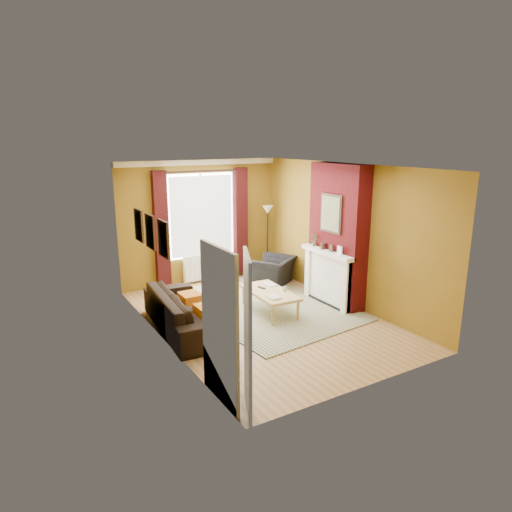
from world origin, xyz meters
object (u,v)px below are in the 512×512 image
object	(u,v)px
sofa	(185,311)
floor_lamp	(268,221)
wicker_stool	(227,271)
coffee_table	(270,293)
armchair	(273,271)

from	to	relation	value
sofa	floor_lamp	world-z (taller)	floor_lamp
wicker_stool	sofa	bearing A→B (deg)	-132.01
wicker_stool	floor_lamp	size ratio (longest dim) A/B	0.28
sofa	coffee_table	bearing A→B (deg)	-88.99
armchair	floor_lamp	size ratio (longest dim) A/B	0.56
coffee_table	sofa	bearing A→B (deg)	179.73
armchair	wicker_stool	distance (m)	1.08
coffee_table	armchair	bearing A→B (deg)	58.57
armchair	wicker_stool	xyz separation A→B (m)	(-0.79, 0.74, -0.07)
sofa	coffee_table	size ratio (longest dim) A/B	1.72
floor_lamp	wicker_stool	bearing A→B (deg)	176.60
armchair	wicker_stool	size ratio (longest dim) A/B	1.99
coffee_table	wicker_stool	bearing A→B (deg)	87.33
armchair	coffee_table	bearing A→B (deg)	21.95
sofa	floor_lamp	bearing A→B (deg)	-51.05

